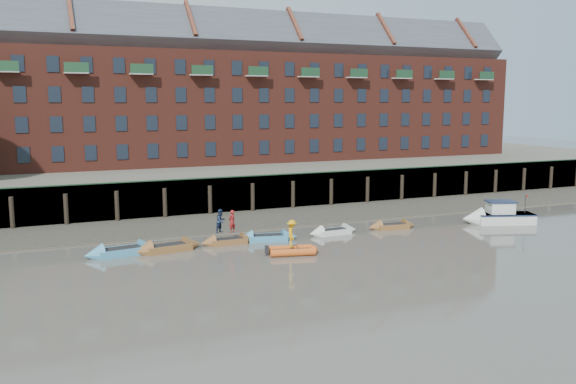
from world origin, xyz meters
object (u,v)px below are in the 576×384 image
rowboat_5 (333,232)px  motor_launch (493,216)px  rowboat_4 (267,238)px  person_rower_a (232,221)px  rowboat_3 (228,241)px  person_rower_b (221,221)px  rib_tender (294,251)px  person_rib_crew (292,233)px  rowboat_1 (122,251)px  rowboat_6 (392,226)px  rowboat_2 (168,248)px

rowboat_5 → motor_launch: 14.05m
rowboat_4 → person_rower_a: size_ratio=2.78×
rowboat_3 → person_rower_b: bearing=146.4°
person_rower_a → rowboat_5: bearing=151.1°
rib_tender → person_rib_crew: size_ratio=1.87×
person_rower_a → motor_launch: bearing=147.6°
rowboat_1 → person_rib_crew: size_ratio=2.81×
rowboat_1 → motor_launch: size_ratio=0.82×
rowboat_3 → rowboat_6: (13.49, -0.09, -0.00)m
rowboat_2 → motor_launch: (26.61, -1.16, 0.37)m
rowboat_3 → rowboat_5: 8.28m
rowboat_2 → rowboat_3: rowboat_2 is taller
rowboat_5 → motor_launch: bearing=-8.7°
rowboat_4 → motor_launch: 19.40m
rowboat_2 → rowboat_4: (7.27, 0.29, -0.02)m
motor_launch → rowboat_4: bearing=14.7°
rowboat_3 → rowboat_4: rowboat_4 is taller
rib_tender → rowboat_3: bearing=137.6°
rowboat_1 → person_rower_a: (7.66, 0.29, 1.34)m
rowboat_5 → person_rower_a: 8.11m
rowboat_3 → person_rib_crew: bearing=-56.6°
rowboat_6 → person_rower_a: (-13.19, 0.09, 1.39)m
rowboat_1 → rowboat_4: rowboat_1 is taller
person_rower_b → rowboat_4: bearing=-42.3°
person_rib_crew → rowboat_1: bearing=86.0°
rowboat_4 → rowboat_6: 10.58m
rowboat_3 → person_rower_a: (0.29, 0.00, 1.39)m
rowboat_2 → person_rower_a: person_rower_a is taller
rowboat_3 → rib_tender: (3.11, -4.46, 0.04)m
rowboat_3 → rowboat_4: (2.91, -0.15, 0.02)m
rowboat_1 → rowboat_4: bearing=-7.6°
rowboat_6 → rowboat_1: bearing=-173.0°
rowboat_5 → rowboat_1: bearing=178.2°
person_rower_b → person_rib_crew: person_rower_b is taller
rib_tender → person_rib_crew: person_rib_crew is taller
rowboat_4 → rib_tender: (0.19, -4.31, 0.02)m
rowboat_6 → rib_tender: size_ratio=1.23×
rowboat_5 → rowboat_6: 5.20m
motor_launch → rowboat_1: bearing=16.5°
person_rower_b → person_rower_a: bearing=-56.0°
rowboat_2 → rowboat_6: rowboat_2 is taller
rowboat_2 → person_rower_b: 4.23m
rowboat_5 → motor_launch: size_ratio=0.66×
rowboat_5 → person_rower_a: person_rower_a is taller
motor_launch → person_rower_a: bearing=14.8°
rowboat_1 → rowboat_2: 3.01m
rowboat_3 → rib_tender: size_ratio=1.20×
rib_tender → rowboat_2: bearing=164.5°
rowboat_4 → person_rower_a: 2.96m
rib_tender → person_rower_a: size_ratio=2.06×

